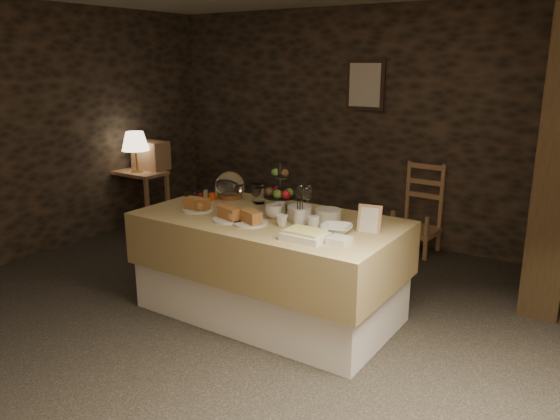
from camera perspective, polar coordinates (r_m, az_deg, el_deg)
The scene contains 28 objects.
ground_plane at distance 4.53m, azimuth -3.77°, elevation -11.04°, with size 5.50×5.00×0.01m, color black.
room_shell at distance 4.08m, azimuth -4.16°, elevation 9.01°, with size 5.52×5.02×2.60m.
buffet_table at distance 4.39m, azimuth -1.15°, elevation -5.12°, with size 2.08×1.10×0.82m.
console_table at distance 6.80m, azimuth -14.59°, elevation 2.91°, with size 0.68×0.39×0.73m.
table_lamp at distance 6.65m, azimuth -14.90°, elevation 6.91°, with size 0.32×0.32×0.48m.
wine_rack at distance 6.83m, azimuth -13.36°, elevation 5.60°, with size 0.42×0.26×0.34m, color #90613E.
chair at distance 6.08m, azimuth 14.31°, elevation -0.29°, with size 0.47×0.45×0.74m.
timber_column at distance 4.70m, azimuth 27.23°, elevation 4.97°, with size 0.30×0.30×2.60m, color black.
framed_picture at distance 6.26m, azimuth 8.92°, elevation 12.78°, with size 0.45×0.04×0.55m.
plate_stack_a at distance 4.24m, azimuth 2.06°, elevation -0.23°, with size 0.19×0.19×0.10m, color silver.
plate_stack_b at distance 4.21m, azimuth 5.04°, elevation -0.49°, with size 0.20×0.20×0.09m, color silver.
cutlery_holder at distance 4.08m, azimuth 2.10°, elevation -0.69°, with size 0.10×0.10×0.12m, color silver.
cup_a at distance 4.24m, azimuth -0.66°, elevation -0.16°, with size 0.13×0.13×0.11m, color silver.
cup_b at distance 4.04m, azimuth 0.18°, elevation -1.11°, with size 0.09×0.09×0.08m, color silver.
mug_c at distance 4.36m, azimuth -0.04°, elevation 0.19°, with size 0.09×0.09×0.10m, color silver.
mug_d at distance 3.99m, azimuth 3.50°, elevation -1.31°, with size 0.08×0.08×0.09m, color silver.
bowl at distance 3.91m, azimuth 5.92°, elevation -1.98°, with size 0.23×0.23×0.06m, color silver.
cake_dome at distance 4.84m, azimuth -5.25°, elevation 2.35°, with size 0.26×0.26×0.26m.
fruit_stand at distance 4.49m, azimuth -0.02°, elevation 1.95°, with size 0.27×0.27×0.38m.
bread_platter_left at distance 4.52m, azimuth -8.63°, elevation 0.45°, with size 0.26×0.26×0.11m.
bread_platter_center at distance 4.20m, azimuth -5.34°, elevation -0.56°, with size 0.26×0.26×0.11m.
bread_platter_right at distance 4.10m, azimuth -3.09°, elevation -0.94°, with size 0.26×0.26×0.11m.
jam_jars at distance 4.81m, azimuth -8.25°, elevation 1.37°, with size 0.18×0.32×0.07m.
tart_dish at distance 3.74m, azimuth 2.65°, elevation -2.63°, with size 0.30×0.22×0.07m.
square_dish at distance 3.68m, azimuth 6.21°, elevation -3.17°, with size 0.14×0.14×0.04m, color silver.
menu_frame at distance 3.94m, azimuth 9.32°, elevation -1.05°, with size 0.17×0.02×0.22m, color #90613E.
storage_jar_a at distance 4.73m, azimuth -2.34°, elevation 1.80°, with size 0.10×0.10×0.16m, color white.
storage_jar_b at distance 4.68m, azimuth -2.17°, elevation 1.51°, with size 0.09×0.09×0.14m, color white.
Camera 1 is at (2.48, -3.21, 2.01)m, focal length 35.00 mm.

